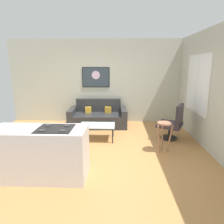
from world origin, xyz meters
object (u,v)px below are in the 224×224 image
object	(u,v)px
coffee_table	(97,126)
bar_stool	(164,129)
wall_painting	(96,77)
couch	(98,117)
armchair	(173,123)

from	to	relation	value
coffee_table	bar_stool	distance (m)	1.76
bar_stool	wall_painting	distance (m)	3.22
bar_stool	couch	bearing A→B (deg)	131.41
couch	coffee_table	distance (m)	1.25
armchair	wall_painting	distance (m)	2.99
couch	coffee_table	size ratio (longest dim) A/B	2.02
couch	wall_painting	xyz separation A→B (m)	(-0.11, 0.51, 1.27)
armchair	wall_painting	bearing A→B (deg)	143.47
bar_stool	coffee_table	bearing A→B (deg)	156.42
couch	wall_painting	world-z (taller)	wall_painting
couch	bar_stool	world-z (taller)	couch
coffee_table	wall_painting	bearing A→B (deg)	96.91
couch	armchair	distance (m)	2.42
wall_painting	armchair	bearing A→B (deg)	-36.53
armchair	wall_painting	world-z (taller)	wall_painting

